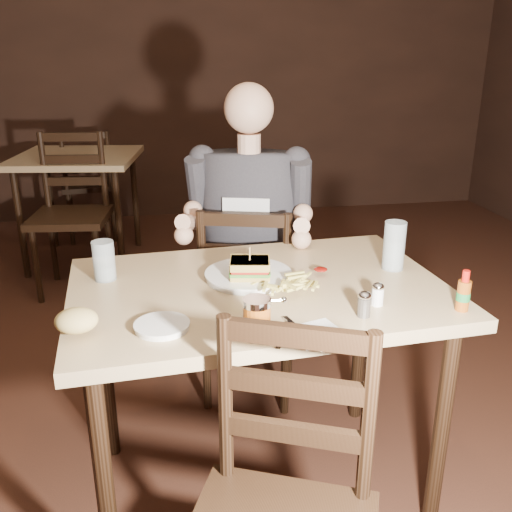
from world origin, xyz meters
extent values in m
plane|color=black|center=(0.00, 0.00, 0.00)|extent=(7.00, 7.00, 0.00)
plane|color=#362119|center=(0.00, 3.50, 1.40)|extent=(6.00, 0.00, 6.00)
cube|color=tan|center=(0.21, -0.08, 0.75)|extent=(1.20, 0.84, 0.04)
cylinder|color=black|center=(-0.27, -0.42, 0.36)|extent=(0.05, 0.05, 0.73)
cylinder|color=black|center=(-0.31, 0.19, 0.36)|extent=(0.05, 0.05, 0.73)
cylinder|color=black|center=(0.72, -0.35, 0.36)|extent=(0.05, 0.05, 0.73)
cylinder|color=black|center=(0.68, 0.26, 0.36)|extent=(0.05, 0.05, 0.73)
cube|color=tan|center=(-0.63, 2.38, 0.75)|extent=(0.90, 0.90, 0.04)
cylinder|color=black|center=(-0.99, 2.11, 0.36)|extent=(0.04, 0.04, 0.73)
cylinder|color=black|center=(-0.90, 2.74, 0.36)|extent=(0.04, 0.04, 0.73)
cylinder|color=black|center=(-0.36, 2.02, 0.36)|extent=(0.04, 0.04, 0.73)
cylinder|color=black|center=(-0.27, 2.65, 0.36)|extent=(0.04, 0.04, 0.73)
cylinder|color=white|center=(0.18, -0.02, 0.78)|extent=(0.29, 0.29, 0.02)
ellipsoid|color=maroon|center=(0.42, -0.03, 0.79)|extent=(0.05, 0.05, 0.01)
cylinder|color=silver|center=(-0.26, 0.06, 0.83)|extent=(0.07, 0.07, 0.13)
cylinder|color=silver|center=(0.67, -0.01, 0.85)|extent=(0.08, 0.08, 0.16)
cube|color=white|center=(0.30, -0.41, 0.77)|extent=(0.17, 0.16, 0.00)
cube|color=silver|center=(0.26, -0.41, 0.78)|extent=(0.07, 0.20, 0.00)
cube|color=silver|center=(0.21, -0.41, 0.78)|extent=(0.07, 0.14, 0.00)
cylinder|color=white|center=(-0.09, -0.32, 0.78)|extent=(0.15, 0.15, 0.01)
ellipsoid|color=tan|center=(-0.31, -0.32, 0.81)|extent=(0.12, 0.10, 0.06)
camera|label=1|loc=(-0.08, -1.68, 1.46)|focal=40.00mm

